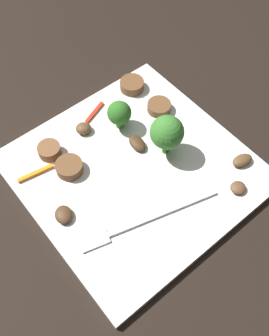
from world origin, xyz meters
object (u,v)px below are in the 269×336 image
pepper_strip_0 (95,112)px  mushroom_3 (137,143)px  broccoli_floret_1 (167,132)px  mushroom_2 (242,160)px  plate (135,170)px  mushroom_1 (63,214)px  pepper_strip_1 (35,173)px  fork (140,222)px  sausage_slice_2 (159,107)px  mushroom_0 (238,188)px  sausage_slice_3 (132,85)px  sausage_slice_0 (49,150)px  broccoli_floret_0 (119,113)px  mushroom_4 (83,128)px  sausage_slice_1 (69,167)px

pepper_strip_0 → mushroom_3: bearing=97.3°
broccoli_floret_1 → mushroom_2: size_ratio=2.24×
plate → mushroom_1: (0.11, -0.00, 0.01)m
pepper_strip_1 → fork: bearing=113.6°
sausage_slice_2 → broccoli_floret_1: bearing=54.8°
mushroom_0 → mushroom_1: (0.19, -0.11, 0.00)m
sausage_slice_2 → sausage_slice_3: size_ratio=0.95×
mushroom_0 → sausage_slice_0: bearing=-52.2°
fork → pepper_strip_1: size_ratio=3.68×
fork → pepper_strip_1: same height
sausage_slice_0 → mushroom_1: (0.04, 0.09, -0.00)m
fork → mushroom_1: mushroom_1 is taller
pepper_strip_0 → broccoli_floret_0: bearing=107.7°
sausage_slice_0 → sausage_slice_3: (-0.16, -0.02, -0.00)m
mushroom_3 → pepper_strip_0: mushroom_3 is taller
fork → sausage_slice_0: (0.03, -0.15, 0.01)m
pepper_strip_0 → broccoli_floret_1: bearing=106.1°
pepper_strip_1 → mushroom_4: bearing=-168.6°
mushroom_1 → fork: bearing=134.6°
sausage_slice_2 → mushroom_1: bearing=14.9°
plate → broccoli_floret_1: size_ratio=4.38×
broccoli_floret_0 → mushroom_3: broccoli_floret_0 is taller
fork → sausage_slice_3: (-0.13, -0.18, 0.01)m
sausage_slice_3 → pepper_strip_0: sausage_slice_3 is taller
sausage_slice_2 → mushroom_2: size_ratio=1.19×
broccoli_floret_0 → mushroom_0: 0.18m
broccoli_floret_1 → pepper_strip_0: bearing=-73.9°
plate → sausage_slice_2: size_ratio=8.20×
mushroom_3 → fork: bearing=52.1°
broccoli_floret_1 → pepper_strip_1: bearing=-27.2°
mushroom_0 → broccoli_floret_0: bearing=-73.6°
mushroom_1 → broccoli_floret_1: bearing=177.5°
mushroom_1 → broccoli_floret_0: bearing=-154.7°
broccoli_floret_0 → pepper_strip_1: bearing=-2.7°
plate → mushroom_0: size_ratio=13.93×
broccoli_floret_0 → sausage_slice_1: size_ratio=1.25×
broccoli_floret_0 → sausage_slice_2: broccoli_floret_0 is taller
plate → sausage_slice_1: 0.09m
broccoli_floret_1 → mushroom_3: size_ratio=2.15×
mushroom_3 → pepper_strip_1: size_ratio=0.62×
sausage_slice_2 → sausage_slice_3: bearing=-86.7°
fork → mushroom_2: bearing=-170.8°
mushroom_0 → mushroom_1: mushroom_1 is taller
fork → mushroom_2: mushroom_2 is taller
mushroom_1 → mushroom_2: (-0.22, 0.08, 0.00)m
mushroom_0 → pepper_strip_0: (0.06, -0.22, -0.00)m
sausage_slice_1 → mushroom_0: (-0.15, 0.16, -0.00)m
broccoli_floret_0 → broccoli_floret_1: bearing=105.2°
sausage_slice_2 → mushroom_0: (0.01, 0.16, -0.00)m
sausage_slice_0 → sausage_slice_2: 0.17m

